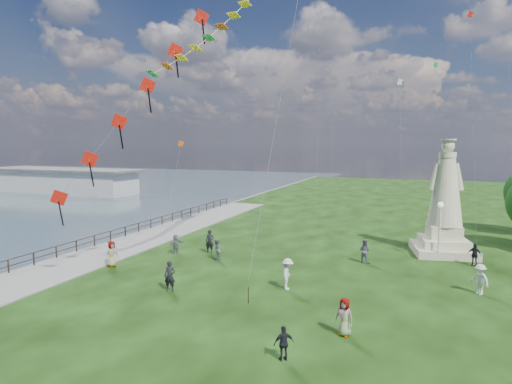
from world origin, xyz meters
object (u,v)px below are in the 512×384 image
at_px(person_1, 216,250).
at_px(person_3, 284,343).
at_px(lamppost, 440,218).
at_px(person_9, 474,255).
at_px(statue, 445,211).
at_px(person_10, 112,254).
at_px(person_6, 210,241).
at_px(person_7, 364,251).
at_px(person_4, 344,317).
at_px(person_5, 176,244).
at_px(person_8, 480,279).
at_px(person_0, 170,276).
at_px(person_2, 288,274).
at_px(pier_pavilion, 64,180).

bearing_deg(person_1, person_3, 16.46).
relative_size(lamppost, person_9, 2.73).
distance_m(statue, person_10, 25.25).
bearing_deg(person_6, person_1, -63.31).
distance_m(person_7, person_10, 18.07).
bearing_deg(person_4, person_5, 161.33).
xyz_separation_m(person_5, person_7, (14.13, 2.80, 0.10)).
bearing_deg(person_4, person_8, 66.70).
relative_size(person_3, person_7, 0.82).
distance_m(lamppost, person_6, 17.47).
bearing_deg(person_10, person_1, -39.89).
relative_size(lamppost, person_6, 2.35).
height_order(person_3, person_5, person_5).
distance_m(person_0, person_7, 14.28).
xyz_separation_m(lamppost, person_1, (-15.28, -6.15, -2.35)).
bearing_deg(person_2, person_7, -35.11).
relative_size(person_7, person_8, 0.99).
relative_size(person_2, person_4, 1.08).
distance_m(person_1, person_10, 7.38).
xyz_separation_m(person_0, person_6, (-1.87, 8.66, 0.03)).
distance_m(person_2, person_7, 8.33).
distance_m(lamppost, person_8, 7.55).
height_order(pier_pavilion, person_3, pier_pavilion).
bearing_deg(person_4, person_9, 79.62).
relative_size(person_0, person_2, 0.96).
relative_size(person_4, person_9, 1.09).
xyz_separation_m(person_8, person_10, (-23.48, -3.19, 0.03)).
distance_m(lamppost, person_10, 23.87).
distance_m(lamppost, person_2, 13.49).
bearing_deg(person_8, pier_pavilion, -161.01).
xyz_separation_m(statue, person_9, (1.92, -2.88, -2.59)).
bearing_deg(person_9, person_4, -88.86).
relative_size(person_7, person_10, 0.96).
height_order(pier_pavilion, person_8, pier_pavilion).
relative_size(person_2, person_7, 1.07).
height_order(person_1, person_5, person_1).
bearing_deg(person_6, pier_pavilion, 133.96).
height_order(person_2, person_6, person_2).
relative_size(person_4, person_5, 1.12).
relative_size(person_1, person_10, 0.89).
bearing_deg(person_4, pier_pavilion, 159.23).
bearing_deg(person_4, statue, 89.08).
height_order(statue, person_8, statue).
distance_m(person_3, person_5, 18.20).
distance_m(person_7, person_8, 8.24).
distance_m(lamppost, person_1, 16.63).
xyz_separation_m(person_2, person_10, (-12.94, 0.07, -0.03)).
bearing_deg(statue, person_3, -119.34).
bearing_deg(person_7, person_3, 104.16).
bearing_deg(person_10, person_4, -88.63).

